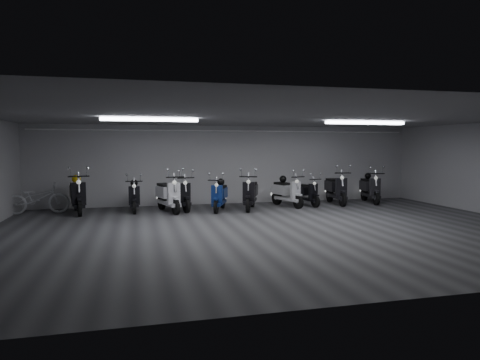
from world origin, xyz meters
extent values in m
cube|color=#373739|center=(0.00, 0.00, -0.01)|extent=(14.00, 10.00, 0.01)
cube|color=gray|center=(0.00, 0.00, 2.80)|extent=(14.00, 10.00, 0.01)
cube|color=#9E9EA1|center=(0.00, 5.00, 1.40)|extent=(14.00, 0.01, 2.80)
cube|color=#9E9EA1|center=(0.00, -5.00, 1.40)|extent=(14.00, 0.01, 2.80)
cube|color=white|center=(-3.00, 1.00, 2.74)|extent=(2.40, 0.18, 0.08)
cube|color=white|center=(3.00, 1.00, 2.74)|extent=(2.40, 0.18, 0.08)
cylinder|color=white|center=(0.00, 4.92, 2.62)|extent=(13.60, 0.05, 0.05)
imported|color=silver|center=(-6.33, 4.09, 0.58)|extent=(1.85, 0.79, 1.17)
sphere|color=black|center=(-0.70, 3.54, 0.91)|extent=(0.24, 0.24, 0.24)
sphere|color=#E2B40D|center=(-5.19, 4.12, 1.05)|extent=(0.27, 0.27, 0.27)
sphere|color=black|center=(-3.44, 4.05, 0.89)|extent=(0.23, 0.23, 0.23)
sphere|color=black|center=(1.57, 3.90, 0.94)|extent=(0.25, 0.25, 0.25)
sphere|color=black|center=(4.99, 4.12, 0.98)|extent=(0.23, 0.23, 0.23)
camera|label=1|loc=(-3.35, -9.83, 2.07)|focal=31.45mm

